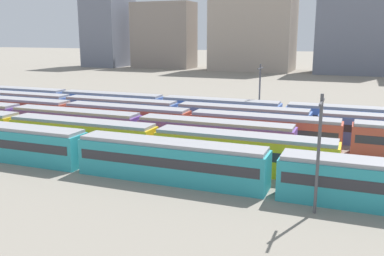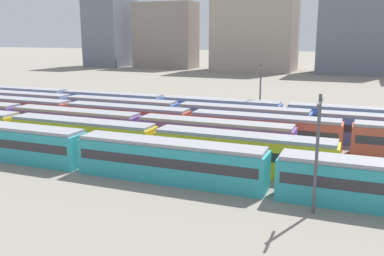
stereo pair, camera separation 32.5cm
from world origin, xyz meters
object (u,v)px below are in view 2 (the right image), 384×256
at_px(catenary_pole_1, 260,90).
at_px(train_track_3, 347,137).
at_px(train_track_1, 82,136).
at_px(train_track_4, 178,115).
at_px(train_track_5, 164,107).
at_px(train_track_2, 75,124).
at_px(train_track_0, 273,173).
at_px(catenary_pole_0, 317,148).

bearing_deg(catenary_pole_1, train_track_3, -45.39).
xyz_separation_m(train_track_1, train_track_4, (5.26, 15.60, 0.00)).
xyz_separation_m(train_track_3, train_track_4, (-22.94, 5.20, 0.00)).
relative_size(train_track_1, train_track_4, 0.75).
xyz_separation_m(train_track_3, train_track_5, (-27.69, 10.40, 0.00)).
bearing_deg(train_track_2, train_track_0, -20.66).
xyz_separation_m(train_track_2, catenary_pole_1, (19.96, 18.32, 3.06)).
relative_size(train_track_5, catenary_pole_0, 8.23).
relative_size(train_track_2, catenary_pole_0, 6.15).
bearing_deg(train_track_5, catenary_pole_1, 10.46).
relative_size(train_track_1, train_track_5, 0.75).
height_order(train_track_0, catenary_pole_1, catenary_pole_1).
distance_m(train_track_0, train_track_2, 29.48).
bearing_deg(train_track_0, catenary_pole_1, 104.86).
bearing_deg(train_track_1, train_track_0, -12.81).
distance_m(train_track_0, catenary_pole_1, 29.87).
height_order(train_track_3, train_track_5, same).
bearing_deg(train_track_4, catenary_pole_1, 38.41).
xyz_separation_m(train_track_0, train_track_2, (-27.58, 10.40, -0.00)).
distance_m(train_track_5, catenary_pole_1, 15.31).
bearing_deg(catenary_pole_1, catenary_pole_0, -70.26).
bearing_deg(train_track_2, train_track_1, -47.85).
bearing_deg(train_track_3, train_track_5, 159.42).
height_order(train_track_0, train_track_4, same).
xyz_separation_m(train_track_3, catenary_pole_1, (-12.95, 13.12, 3.06)).
xyz_separation_m(train_track_0, train_track_3, (5.32, 15.60, 0.00)).
bearing_deg(catenary_pole_1, train_track_5, -169.54).
distance_m(train_track_0, train_track_3, 16.48).
distance_m(train_track_1, train_track_4, 16.46).
bearing_deg(train_track_5, catenary_pole_0, -47.83).
xyz_separation_m(train_track_1, train_track_2, (-4.71, 5.20, 0.00)).
height_order(train_track_4, train_track_5, same).
bearing_deg(catenary_pole_0, train_track_2, 157.17).
bearing_deg(train_track_5, train_track_4, -47.56).
xyz_separation_m(train_track_0, catenary_pole_1, (-7.62, 28.72, 3.06)).
height_order(train_track_1, train_track_2, same).
bearing_deg(train_track_4, train_track_0, -49.74).
bearing_deg(train_track_1, train_track_3, 20.25).
bearing_deg(train_track_0, train_track_5, 130.71).
bearing_deg(train_track_5, train_track_2, -108.47).
relative_size(train_track_2, train_track_5, 0.75).
bearing_deg(catenary_pole_1, train_track_2, -137.45).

